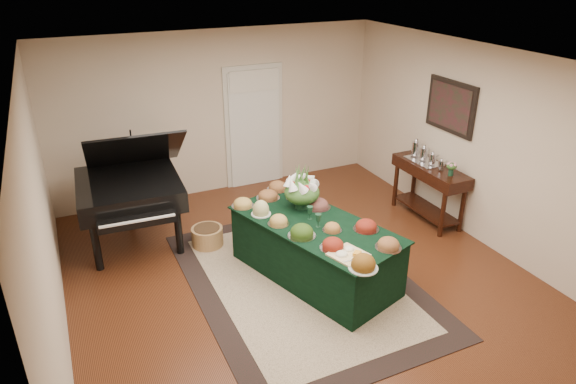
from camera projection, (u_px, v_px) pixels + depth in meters
name	position (u px, v px, depth m)	size (l,w,h in m)	color
ground	(298.00, 275.00, 6.58)	(6.00, 6.00, 0.00)	black
area_rug	(300.00, 281.00, 6.44)	(2.57, 3.60, 0.01)	black
kitchen_doorway	(254.00, 128.00, 8.82)	(1.05, 0.07, 2.10)	beige
buffet_table	(314.00, 250.00, 6.40)	(1.65, 2.39, 0.76)	black
food_platters	(309.00, 218.00, 6.25)	(1.42, 2.48, 0.15)	beige
cutting_board	(347.00, 252.00, 5.57)	(0.45, 0.45, 0.10)	tan
green_goblets	(314.00, 217.00, 6.21)	(0.08, 0.30, 0.18)	#153623
floral_centerpiece	(302.00, 188.00, 6.51)	(0.47, 0.47, 0.47)	#153623
grand_piano	(130.00, 188.00, 7.00)	(1.54, 1.70, 1.68)	black
wicker_basket	(207.00, 237.00, 7.19)	(0.44, 0.44, 0.27)	olive
mahogany_sideboard	(430.00, 178.00, 7.73)	(0.45, 1.34, 0.88)	black
tea_service	(426.00, 155.00, 7.72)	(0.34, 0.74, 0.30)	silver
pink_bouquet	(452.00, 167.00, 7.25)	(0.16, 0.16, 0.20)	#153623
wall_painting	(451.00, 107.00, 7.36)	(0.05, 0.95, 0.75)	black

